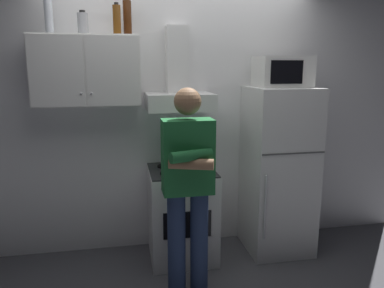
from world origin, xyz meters
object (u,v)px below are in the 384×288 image
range_hood (179,88)px  microwave (282,72)px  refrigerator (278,171)px  bottle_rum_dark (127,18)px  bottle_beer_brown (117,20)px  upper_cabinet (87,71)px  bottle_vodka_clear (49,17)px  person_standing (188,186)px  cooking_pot (198,165)px  stove_oven (182,213)px  bottle_canister_steel (83,23)px

range_hood → microwave: (0.95, -0.11, 0.14)m
refrigerator → microwave: size_ratio=3.33×
bottle_rum_dark → bottle_beer_brown: bearing=-139.0°
upper_cabinet → bottle_rum_dark: bearing=7.0°
upper_cabinet → bottle_vodka_clear: bottle_vodka_clear is taller
upper_cabinet → refrigerator: (1.75, -0.12, -0.95)m
bottle_vodka_clear → refrigerator: bearing=-4.4°
range_hood → bottle_rum_dark: (-0.44, 0.04, 0.60)m
upper_cabinet → person_standing: size_ratio=0.55×
range_hood → bottle_vodka_clear: (-1.09, 0.03, 0.59)m
refrigerator → cooking_pot: size_ratio=5.11×
microwave → cooking_pot: bearing=-170.4°
stove_oven → upper_cabinet: bearing=171.1°
bottle_beer_brown → bottle_canister_steel: 0.28m
microwave → cooking_pot: 1.16m
cooking_pot → bottle_rum_dark: size_ratio=1.00×
range_hood → person_standing: (-0.05, -0.73, -0.70)m
range_hood → microwave: 0.97m
person_standing → bottle_rum_dark: (-0.39, 0.78, 1.30)m
bottle_beer_brown → cooking_pot: bearing=-17.7°
bottle_beer_brown → microwave: bearing=-2.8°
refrigerator → cooking_pot: refrigerator is taller
stove_oven → person_standing: 0.77m
person_standing → bottle_canister_steel: 1.62m
refrigerator → upper_cabinet: bearing=175.9°
microwave → bottle_rum_dark: bottle_rum_dark is taller
upper_cabinet → stove_oven: upper_cabinet is taller
upper_cabinet → range_hood: size_ratio=1.20×
stove_oven → cooking_pot: cooking_pot is taller
bottle_vodka_clear → bottle_canister_steel: size_ratio=1.55×
bottle_beer_brown → upper_cabinet: bearing=172.9°
microwave → bottle_rum_dark: (-1.39, 0.15, 0.46)m
stove_oven → microwave: 1.62m
microwave → bottle_beer_brown: size_ratio=1.84×
person_standing → bottle_vodka_clear: size_ratio=5.50×
stove_oven → bottle_canister_steel: 1.89m
upper_cabinet → stove_oven: bearing=-8.9°
range_hood → bottle_canister_steel: bearing=-178.2°
range_hood → bottle_vodka_clear: size_ratio=2.52×
bottle_canister_steel → stove_oven: bearing=-7.1°
stove_oven → bottle_rum_dark: size_ratio=2.80×
microwave → cooking_pot: microwave is taller
stove_oven → refrigerator: bearing=0.0°
upper_cabinet → microwave: 1.75m
microwave → range_hood: bearing=173.5°
microwave → person_standing: 1.45m
person_standing → cooking_pot: size_ratio=5.23×
stove_oven → person_standing: person_standing is taller
stove_oven → bottle_beer_brown: size_ratio=3.35×
stove_oven → bottle_canister_steel: (-0.81, 0.10, 1.71)m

